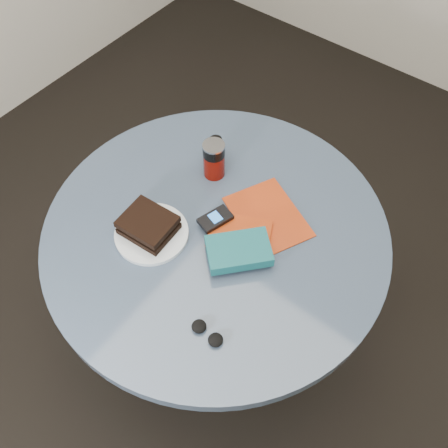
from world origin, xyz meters
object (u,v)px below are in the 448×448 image
Objects in this scene: soda_can at (214,159)px; headphones at (207,333)px; table at (216,258)px; novel at (239,251)px; pepper_grinder at (216,150)px; red_book at (239,233)px; sandwich at (148,225)px; magazine at (268,217)px; plate at (152,233)px; mp3_player at (215,219)px.

headphones is at bearing -53.69° from soda_can.
novel is at bearing -19.05° from table.
red_book is (0.23, -0.19, -0.04)m from pepper_grinder.
sandwich is at bearing -91.55° from soda_can.
pepper_grinder is 0.28m from magazine.
novel is (0.04, -0.06, 0.02)m from red_book.
mp3_player is (0.12, 0.14, 0.02)m from plate.
novel is at bearing 19.27° from sandwich.
table is 0.34m from pepper_grinder.
headphones is (0.09, -0.39, 0.01)m from magazine.
table is 0.37m from headphones.
magazine is (0.23, -0.04, -0.06)m from soda_can.
novel is 0.24m from headphones.
plate is 0.26m from novel.
red_book reaches higher than table.
sandwich is at bearing -171.53° from red_book.
pepper_grinder is (-0.03, 0.05, -0.02)m from soda_can.
pepper_grinder is at bearing 95.53° from plate.
soda_can reaches higher than sandwich.
soda_can is at bearing 92.49° from novel.
pepper_grinder is 0.59m from headphones.
magazine is at bearing 48.74° from red_book.
magazine is at bearing 52.98° from table.
sandwich is 0.27m from novel.
novel reaches higher than mp3_player.
soda_can is 0.52× the size of magazine.
novel is (0.25, 0.09, -0.00)m from sandwich.
sandwich is 1.58× the size of headphones.
mp3_player reaches higher than table.
magazine is at bearing 47.17° from mp3_player.
magazine is at bearing -18.26° from pepper_grinder.
pepper_grinder is at bearing 125.95° from headphones.
table is at bearing 124.35° from headphones.
novel is at bearing 107.70° from headphones.
plate is at bearing -11.86° from sandwich.
magazine is 1.38× the size of red_book.
sandwich is 0.34m from pepper_grinder.
pepper_grinder is 0.37m from novel.
table is at bearing 44.05° from plate.
soda_can is 1.32× the size of headphones.
plate is 0.87× the size of magazine.
soda_can reaches higher than magazine.
sandwich is 0.19m from mp3_player.
sandwich reaches higher than mp3_player.
pepper_grinder is 0.25m from mp3_player.
table is 0.28m from sandwich.
magazine is at bearing 102.56° from headphones.
magazine is at bearing 47.10° from novel.
soda_can reaches higher than pepper_grinder.
magazine is at bearing 48.18° from plate.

